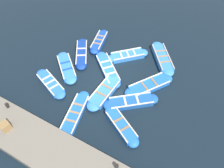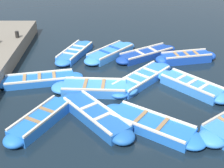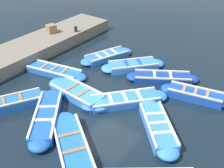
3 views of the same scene
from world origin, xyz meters
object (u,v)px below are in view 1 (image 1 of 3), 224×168
(boat_bow_out, at_px, (108,69))
(bollard_mid_north, at_px, (7,105))
(boat_drifting, at_px, (75,114))
(boat_centre, at_px, (104,92))
(boat_mid_row, at_px, (99,41))
(bollard_north, at_px, (117,166))
(buoy_orange_near, at_px, (131,88))
(boat_stern_in, at_px, (121,126))
(wooden_crate, at_px, (5,126))
(boat_alongside, at_px, (149,86))
(boat_outer_right, at_px, (162,58))
(boat_outer_left, at_px, (51,83))
(boat_tucked, at_px, (131,102))
(boat_end_of_row, at_px, (128,56))
(boat_broadside, at_px, (67,67))
(boat_far_corner, at_px, (82,53))

(boat_bow_out, relative_size, bollard_mid_north, 10.14)
(boat_bow_out, distance_m, bollard_mid_north, 7.40)
(boat_drifting, relative_size, boat_centre, 1.07)
(boat_mid_row, bearing_deg, bollard_north, -144.01)
(buoy_orange_near, bearing_deg, boat_stern_in, -166.19)
(boat_stern_in, bearing_deg, wooden_crate, 122.72)
(boat_alongside, bearing_deg, boat_outer_right, 2.94)
(buoy_orange_near, bearing_deg, boat_centre, 130.24)
(boat_outer_left, bearing_deg, boat_tucked, -76.98)
(boat_end_of_row, bearing_deg, boat_stern_in, -157.28)
(boat_outer_left, height_order, wooden_crate, wooden_crate)
(buoy_orange_near, bearing_deg, boat_end_of_row, 31.21)
(boat_tucked, bearing_deg, boat_centre, 94.09)
(bollard_mid_north, bearing_deg, boat_drifting, -63.34)
(boat_broadside, xyz_separation_m, boat_stern_in, (-2.41, -5.99, 0.02))
(boat_alongside, height_order, buoy_orange_near, boat_alongside)
(boat_stern_in, distance_m, bollard_north, 2.85)
(boat_bow_out, height_order, boat_far_corner, boat_far_corner)
(boat_drifting, bearing_deg, wooden_crate, 138.21)
(boat_bow_out, height_order, boat_end_of_row, boat_end_of_row)
(boat_centre, bearing_deg, wooden_crate, 147.25)
(boat_outer_left, xyz_separation_m, boat_tucked, (1.35, -5.82, 0.03))
(wooden_crate, bearing_deg, boat_centre, -32.75)
(boat_outer_left, height_order, bollard_mid_north, bollard_mid_north)
(boat_drifting, height_order, boat_end_of_row, boat_end_of_row)
(boat_bow_out, height_order, boat_outer_right, boat_outer_right)
(boat_drifting, xyz_separation_m, boat_broadside, (3.08, 2.94, 0.02))
(boat_far_corner, bearing_deg, boat_end_of_row, -65.42)
(boat_mid_row, xyz_separation_m, buoy_orange_near, (-3.17, -4.58, -0.08))
(boat_bow_out, distance_m, boat_far_corner, 2.74)
(boat_outer_right, distance_m, boat_tucked, 5.01)
(boat_tucked, bearing_deg, bollard_mid_north, 124.18)
(boat_bow_out, xyz_separation_m, boat_mid_row, (2.38, 2.18, 0.04))
(boat_stern_in, height_order, bollard_north, bollard_north)
(wooden_crate, bearing_deg, boat_broadside, 2.22)
(boat_outer_right, bearing_deg, boat_far_corner, 113.82)
(boat_end_of_row, height_order, bollard_mid_north, bollard_mid_north)
(boat_stern_in, bearing_deg, boat_centre, 51.89)
(boat_outer_left, distance_m, buoy_orange_near, 5.86)
(boat_centre, xyz_separation_m, boat_mid_row, (4.44, 3.08, 0.02))
(boat_end_of_row, xyz_separation_m, boat_stern_in, (-5.83, -2.44, 0.00))
(boat_drifting, relative_size, boat_far_corner, 1.11)
(boat_outer_left, bearing_deg, boat_far_corner, -3.45)
(boat_outer_left, xyz_separation_m, buoy_orange_near, (2.47, -5.31, -0.04))
(boat_outer_right, height_order, boat_stern_in, boat_outer_right)
(boat_end_of_row, distance_m, boat_far_corner, 3.73)
(boat_end_of_row, height_order, boat_far_corner, boat_end_of_row)
(boat_drifting, height_order, boat_far_corner, boat_far_corner)
(wooden_crate, bearing_deg, boat_outer_left, 4.11)
(boat_outer_left, relative_size, boat_tucked, 0.98)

